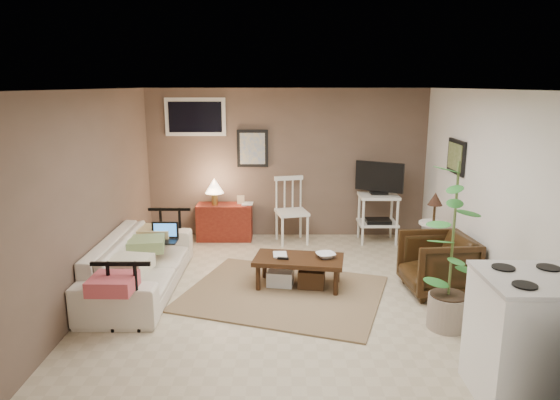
{
  "coord_description": "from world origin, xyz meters",
  "views": [
    {
      "loc": [
        -0.09,
        -5.5,
        2.45
      ],
      "look_at": [
        -0.1,
        0.35,
        1.09
      ],
      "focal_mm": 32.0,
      "sensor_mm": 36.0,
      "label": 1
    }
  ],
  "objects_px": {
    "side_table": "(434,221)",
    "armchair": "(438,261)",
    "tv_stand": "(378,200)",
    "stove": "(529,339)",
    "red_console": "(224,218)",
    "spindle_chair": "(292,212)",
    "sofa": "(140,255)",
    "coffee_table": "(298,270)",
    "potted_plant": "(453,241)"
  },
  "relations": [
    {
      "from": "side_table",
      "to": "armchair",
      "type": "xyz_separation_m",
      "value": [
        -0.2,
        -0.87,
        -0.26
      ]
    },
    {
      "from": "tv_stand",
      "to": "stove",
      "type": "distance_m",
      "value": 4.11
    },
    {
      "from": "red_console",
      "to": "stove",
      "type": "height_order",
      "value": "stove"
    },
    {
      "from": "tv_stand",
      "to": "red_console",
      "type": "bearing_deg",
      "value": 177.35
    },
    {
      "from": "spindle_chair",
      "to": "armchair",
      "type": "relative_size",
      "value": 1.32
    },
    {
      "from": "sofa",
      "to": "spindle_chair",
      "type": "distance_m",
      "value": 2.66
    },
    {
      "from": "coffee_table",
      "to": "spindle_chair",
      "type": "xyz_separation_m",
      "value": [
        -0.05,
        1.83,
        0.26
      ]
    },
    {
      "from": "spindle_chair",
      "to": "potted_plant",
      "type": "relative_size",
      "value": 0.59
    },
    {
      "from": "coffee_table",
      "to": "spindle_chair",
      "type": "height_order",
      "value": "spindle_chair"
    },
    {
      "from": "coffee_table",
      "to": "side_table",
      "type": "relative_size",
      "value": 1.1
    },
    {
      "from": "red_console",
      "to": "potted_plant",
      "type": "height_order",
      "value": "potted_plant"
    },
    {
      "from": "spindle_chair",
      "to": "potted_plant",
      "type": "height_order",
      "value": "potted_plant"
    },
    {
      "from": "coffee_table",
      "to": "stove",
      "type": "relative_size",
      "value": 1.1
    },
    {
      "from": "sofa",
      "to": "potted_plant",
      "type": "distance_m",
      "value": 3.59
    },
    {
      "from": "red_console",
      "to": "coffee_table",
      "type": "bearing_deg",
      "value": -60.01
    },
    {
      "from": "red_console",
      "to": "stove",
      "type": "distance_m",
      "value": 5.08
    },
    {
      "from": "coffee_table",
      "to": "stove",
      "type": "bearing_deg",
      "value": -52.31
    },
    {
      "from": "coffee_table",
      "to": "spindle_chair",
      "type": "bearing_deg",
      "value": 91.42
    },
    {
      "from": "spindle_chair",
      "to": "side_table",
      "type": "relative_size",
      "value": 0.99
    },
    {
      "from": "sofa",
      "to": "red_console",
      "type": "distance_m",
      "value": 2.17
    },
    {
      "from": "sofa",
      "to": "tv_stand",
      "type": "xyz_separation_m",
      "value": [
        3.24,
        1.91,
        0.24
      ]
    },
    {
      "from": "side_table",
      "to": "armchair",
      "type": "bearing_deg",
      "value": -102.66
    },
    {
      "from": "side_table",
      "to": "armchair",
      "type": "distance_m",
      "value": 0.93
    },
    {
      "from": "tv_stand",
      "to": "potted_plant",
      "type": "relative_size",
      "value": 0.73
    },
    {
      "from": "sofa",
      "to": "potted_plant",
      "type": "xyz_separation_m",
      "value": [
        3.42,
        -0.99,
        0.5
      ]
    },
    {
      "from": "coffee_table",
      "to": "side_table",
      "type": "xyz_separation_m",
      "value": [
        1.86,
        0.74,
        0.42
      ]
    },
    {
      "from": "potted_plant",
      "to": "sofa",
      "type": "bearing_deg",
      "value": 163.86
    },
    {
      "from": "armchair",
      "to": "potted_plant",
      "type": "relative_size",
      "value": 0.44
    },
    {
      "from": "side_table",
      "to": "stove",
      "type": "height_order",
      "value": "stove"
    },
    {
      "from": "spindle_chair",
      "to": "tv_stand",
      "type": "distance_m",
      "value": 1.38
    },
    {
      "from": "coffee_table",
      "to": "red_console",
      "type": "xyz_separation_m",
      "value": [
        -1.13,
        1.96,
        0.12
      ]
    },
    {
      "from": "side_table",
      "to": "potted_plant",
      "type": "xyz_separation_m",
      "value": [
        -0.36,
        -1.78,
        0.29
      ]
    },
    {
      "from": "sofa",
      "to": "armchair",
      "type": "distance_m",
      "value": 3.58
    },
    {
      "from": "side_table",
      "to": "potted_plant",
      "type": "relative_size",
      "value": 0.59
    },
    {
      "from": "potted_plant",
      "to": "stove",
      "type": "distance_m",
      "value": 1.28
    },
    {
      "from": "stove",
      "to": "spindle_chair",
      "type": "bearing_deg",
      "value": 113.55
    },
    {
      "from": "red_console",
      "to": "spindle_chair",
      "type": "xyz_separation_m",
      "value": [
        1.09,
        -0.13,
        0.14
      ]
    },
    {
      "from": "stove",
      "to": "armchair",
      "type": "bearing_deg",
      "value": 91.76
    },
    {
      "from": "red_console",
      "to": "spindle_chair",
      "type": "height_order",
      "value": "spindle_chair"
    },
    {
      "from": "tv_stand",
      "to": "armchair",
      "type": "height_order",
      "value": "tv_stand"
    },
    {
      "from": "potted_plant",
      "to": "spindle_chair",
      "type": "bearing_deg",
      "value": 118.21
    },
    {
      "from": "coffee_table",
      "to": "spindle_chair",
      "type": "relative_size",
      "value": 1.12
    },
    {
      "from": "tv_stand",
      "to": "side_table",
      "type": "bearing_deg",
      "value": -64.07
    },
    {
      "from": "stove",
      "to": "tv_stand",
      "type": "bearing_deg",
      "value": 95.7
    },
    {
      "from": "sofa",
      "to": "stove",
      "type": "bearing_deg",
      "value": -120.88
    },
    {
      "from": "sofa",
      "to": "spindle_chair",
      "type": "xyz_separation_m",
      "value": [
        1.87,
        1.89,
        0.05
      ]
    },
    {
      "from": "side_table",
      "to": "potted_plant",
      "type": "height_order",
      "value": "potted_plant"
    },
    {
      "from": "coffee_table",
      "to": "sofa",
      "type": "xyz_separation_m",
      "value": [
        -1.92,
        -0.06,
        0.21
      ]
    },
    {
      "from": "red_console",
      "to": "side_table",
      "type": "bearing_deg",
      "value": -22.23
    },
    {
      "from": "tv_stand",
      "to": "armchair",
      "type": "relative_size",
      "value": 1.64
    }
  ]
}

